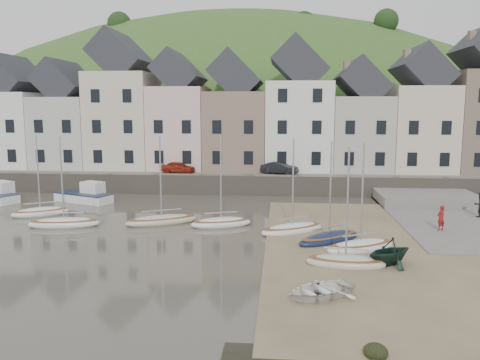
# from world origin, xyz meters

# --- Properties ---
(ground) EXTENTS (160.00, 160.00, 0.00)m
(ground) POSITION_xyz_m (0.00, 0.00, 0.00)
(ground) COLOR #423E34
(ground) RESTS_ON ground
(quay_land) EXTENTS (90.00, 30.00, 1.50)m
(quay_land) POSITION_xyz_m (0.00, 32.00, 0.75)
(quay_land) COLOR #395E25
(quay_land) RESTS_ON ground
(quay_street) EXTENTS (70.00, 7.00, 0.10)m
(quay_street) POSITION_xyz_m (0.00, 20.50, 1.55)
(quay_street) COLOR slate
(quay_street) RESTS_ON quay_land
(seawall) EXTENTS (70.00, 1.20, 1.80)m
(seawall) POSITION_xyz_m (0.00, 17.00, 0.90)
(seawall) COLOR slate
(seawall) RESTS_ON ground
(beach) EXTENTS (18.00, 26.00, 0.06)m
(beach) POSITION_xyz_m (11.00, 0.00, 0.03)
(beach) COLOR brown
(beach) RESTS_ON ground
(slipway) EXTENTS (8.00, 18.00, 0.12)m
(slipway) POSITION_xyz_m (15.00, 8.00, 0.06)
(slipway) COLOR slate
(slipway) RESTS_ON ground
(hillside) EXTENTS (134.40, 84.00, 84.00)m
(hillside) POSITION_xyz_m (-5.00, 60.00, -17.99)
(hillside) COLOR #395E25
(hillside) RESTS_ON ground
(townhouse_terrace) EXTENTS (61.05, 8.00, 13.93)m
(townhouse_terrace) POSITION_xyz_m (1.76, 24.00, 7.32)
(townhouse_terrace) COLOR white
(townhouse_terrace) RESTS_ON quay_land
(sailboat_0) EXTENTS (4.29, 3.39, 6.32)m
(sailboat_0) POSITION_xyz_m (-15.07, 6.86, 0.27)
(sailboat_0) COLOR white
(sailboat_0) RESTS_ON ground
(sailboat_1) EXTENTS (4.97, 2.43, 6.32)m
(sailboat_1) POSITION_xyz_m (-11.79, 3.66, 0.26)
(sailboat_1) COLOR white
(sailboat_1) RESTS_ON ground
(sailboat_2) EXTENTS (5.22, 3.62, 6.32)m
(sailboat_2) POSITION_xyz_m (-5.39, 5.03, 0.26)
(sailboat_2) COLOR beige
(sailboat_2) RESTS_ON ground
(sailboat_3) EXTENTS (4.45, 2.82, 6.32)m
(sailboat_3) POSITION_xyz_m (-1.18, 4.65, 0.26)
(sailboat_3) COLOR white
(sailboat_3) RESTS_ON ground
(sailboat_4) EXTENTS (4.64, 3.64, 6.32)m
(sailboat_4) POSITION_xyz_m (3.62, 3.30, 0.26)
(sailboat_4) COLOR white
(sailboat_4) RESTS_ON ground
(sailboat_5) EXTENTS (4.56, 4.11, 6.32)m
(sailboat_5) POSITION_xyz_m (5.78, 1.26, 0.26)
(sailboat_5) COLOR #141F3E
(sailboat_5) RESTS_ON ground
(sailboat_6) EXTENTS (4.56, 3.37, 6.32)m
(sailboat_6) POSITION_xyz_m (7.38, -0.37, 0.26)
(sailboat_6) COLOR white
(sailboat_6) RESTS_ON ground
(sailboat_7) EXTENTS (4.16, 1.89, 6.32)m
(sailboat_7) POSITION_xyz_m (6.18, -3.30, 0.27)
(sailboat_7) COLOR beige
(sailboat_7) RESTS_ON ground
(motorboat_2) EXTENTS (5.51, 3.66, 1.70)m
(motorboat_2) POSITION_xyz_m (-13.77, 12.30, 0.58)
(motorboat_2) COLOR white
(motorboat_2) RESTS_ON ground
(rowboat_white) EXTENTS (3.89, 3.60, 0.66)m
(rowboat_white) POSITION_xyz_m (4.52, -7.67, 0.39)
(rowboat_white) COLOR white
(rowboat_white) RESTS_ON beach
(rowboat_green) EXTENTS (3.53, 3.42, 1.42)m
(rowboat_green) POSITION_xyz_m (8.43, -2.94, 0.77)
(rowboat_green) COLOR black
(rowboat_green) RESTS_ON beach
(person_red) EXTENTS (0.72, 0.65, 1.65)m
(person_red) POSITION_xyz_m (13.21, 4.32, 0.94)
(person_red) COLOR maroon
(person_red) RESTS_ON slipway
(person_dark) EXTENTS (0.99, 0.84, 1.81)m
(person_dark) POSITION_xyz_m (17.26, 8.57, 1.02)
(person_dark) COLOR black
(person_dark) RESTS_ON slipway
(car_left) EXTENTS (3.48, 1.81, 1.13)m
(car_left) POSITION_xyz_m (-7.23, 19.50, 2.17)
(car_left) COLOR #9F2B17
(car_left) RESTS_ON quay_street
(car_right) EXTENTS (3.81, 2.27, 1.19)m
(car_right) POSITION_xyz_m (2.68, 19.50, 2.19)
(car_right) COLOR black
(car_right) RESTS_ON quay_street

